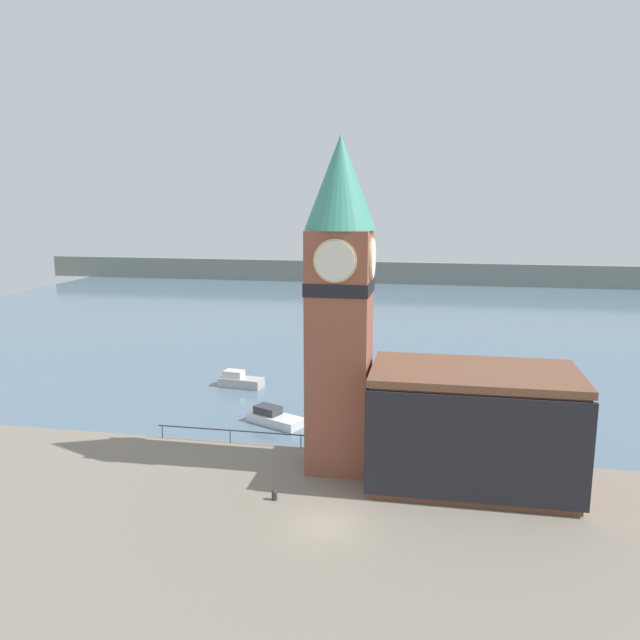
{
  "coord_description": "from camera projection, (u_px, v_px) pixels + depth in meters",
  "views": [
    {
      "loc": [
        5.91,
        -33.72,
        19.12
      ],
      "look_at": [
        -1.58,
        6.41,
        11.24
      ],
      "focal_mm": 35.0,
      "sensor_mm": 36.0,
      "label": 1
    }
  ],
  "objects": [
    {
      "name": "pier_building",
      "position": [
        472.0,
        427.0,
        42.05
      ],
      "size": [
        13.77,
        7.89,
        8.03
      ],
      "color": "brown",
      "rests_on": "ground_plane"
    },
    {
      "name": "boat_far",
      "position": [
        240.0,
        381.0,
        64.84
      ],
      "size": [
        4.71,
        2.45,
        1.66
      ],
      "rotation": [
        0.0,
        0.0,
        -0.13
      ],
      "color": "#B7B2A8",
      "rests_on": "water"
    },
    {
      "name": "mooring_bollard_near",
      "position": [
        275.0,
        494.0,
        40.33
      ],
      "size": [
        0.37,
        0.37,
        0.71
      ],
      "color": "#2D2D33",
      "rests_on": "ground_plane"
    },
    {
      "name": "boat_near",
      "position": [
        274.0,
        418.0,
        54.11
      ],
      "size": [
        5.41,
        4.02,
        1.43
      ],
      "rotation": [
        0.0,
        0.0,
        -0.44
      ],
      "color": "silver",
      "rests_on": "water"
    },
    {
      "name": "far_shoreline",
      "position": [
        410.0,
        273.0,
        144.41
      ],
      "size": [
        180.0,
        3.0,
        5.0
      ],
      "color": "gray",
      "rests_on": "water"
    },
    {
      "name": "clock_tower",
      "position": [
        340.0,
        298.0,
        43.22
      ],
      "size": [
        4.9,
        4.9,
        23.41
      ],
      "color": "brown",
      "rests_on": "ground_plane"
    },
    {
      "name": "ground_plane",
      "position": [
        326.0,
        525.0,
        37.23
      ],
      "size": [
        160.0,
        160.0,
        0.0
      ],
      "primitive_type": "plane",
      "color": "gray"
    },
    {
      "name": "water",
      "position": [
        399.0,
        314.0,
        106.28
      ],
      "size": [
        160.0,
        120.0,
        0.0
      ],
      "color": "slate",
      "rests_on": "ground_plane"
    },
    {
      "name": "pier_railing",
      "position": [
        230.0,
        431.0,
        49.7
      ],
      "size": [
        12.18,
        0.08,
        1.09
      ],
      "color": "#333338",
      "rests_on": "ground_plane"
    }
  ]
}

